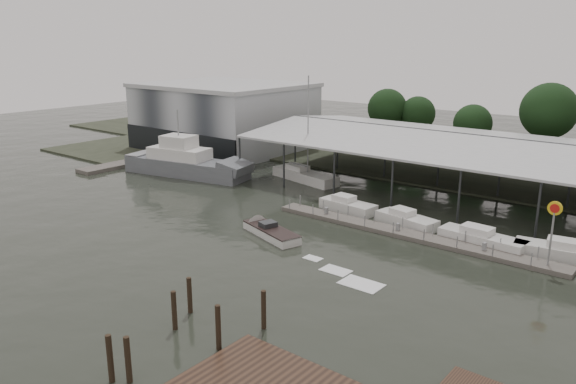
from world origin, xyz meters
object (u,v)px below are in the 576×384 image
Objects in this scene: grey_trawler at (187,163)px; speedboat_underway at (268,230)px; shell_fuel_sign at (553,222)px; white_sailboat at (304,176)px.

speedboat_underway is (23.28, -10.92, -1.19)m from grey_trawler.
grey_trawler is (-45.61, 3.42, -2.35)m from shell_fuel_sign.
white_sailboat reaches higher than shell_fuel_sign.
white_sailboat is at bearing -44.86° from speedboat_underway.
grey_trawler is at bearing 175.71° from shell_fuel_sign.
shell_fuel_sign is at bearing -6.79° from white_sailboat.
white_sailboat is (-31.87, 10.71, -3.27)m from shell_fuel_sign.
shell_fuel_sign is 0.42× the size of white_sailboat.
speedboat_underway is at bearing -161.43° from shell_fuel_sign.
white_sailboat reaches higher than speedboat_underway.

